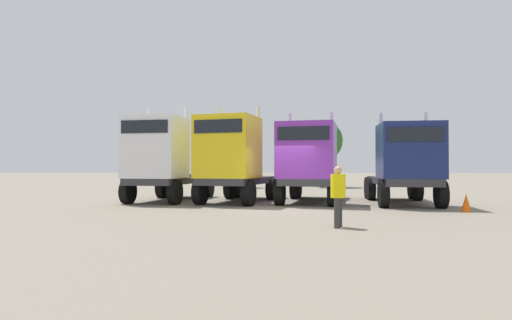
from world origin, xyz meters
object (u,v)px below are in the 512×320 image
at_px(semi_truck_navy, 406,164).
at_px(traffic_cone_near, 466,203).
at_px(semi_truck_white, 161,159).
at_px(semi_truck_purple, 309,162).
at_px(visitor_in_hivis, 338,192).
at_px(semi_truck_yellow, 233,159).

height_order(semi_truck_navy, traffic_cone_near, semi_truck_navy).
bearing_deg(semi_truck_white, semi_truck_navy, 92.86).
xyz_separation_m(semi_truck_purple, traffic_cone_near, (5.40, -3.42, -1.50)).
relative_size(semi_truck_purple, semi_truck_navy, 1.02).
bearing_deg(traffic_cone_near, semi_truck_navy, 117.05).
distance_m(semi_truck_white, traffic_cone_near, 12.86).
bearing_deg(visitor_in_hivis, semi_truck_navy, 81.13).
distance_m(semi_truck_yellow, semi_truck_purple, 3.40).
relative_size(semi_truck_navy, visitor_in_hivis, 3.99).
bearing_deg(semi_truck_white, semi_truck_purple, 95.47).
bearing_deg(semi_truck_yellow, semi_truck_white, -82.83).
xyz_separation_m(semi_truck_purple, semi_truck_navy, (4.03, -0.73, -0.05)).
bearing_deg(semi_truck_yellow, traffic_cone_near, 83.77).
height_order(semi_truck_white, traffic_cone_near, semi_truck_white).
xyz_separation_m(semi_truck_yellow, semi_truck_purple, (3.40, 0.05, -0.17)).
relative_size(semi_truck_yellow, visitor_in_hivis, 3.89).
relative_size(semi_truck_white, semi_truck_purple, 0.95).
bearing_deg(traffic_cone_near, semi_truck_white, 162.62).
distance_m(semi_truck_white, semi_truck_navy, 10.85).
relative_size(semi_truck_yellow, semi_truck_navy, 0.97).
distance_m(semi_truck_white, semi_truck_purple, 6.78).
distance_m(semi_truck_yellow, visitor_in_hivis, 8.51).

